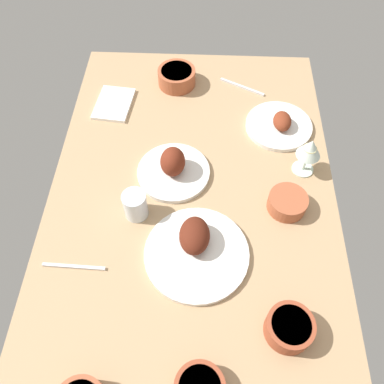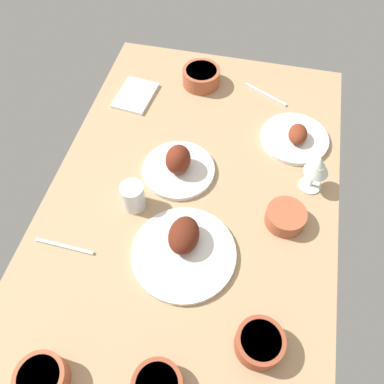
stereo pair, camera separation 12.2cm
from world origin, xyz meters
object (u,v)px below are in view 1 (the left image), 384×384
at_px(bowl_sauce, 289,327).
at_px(folded_napkin, 114,104).
at_px(water_tumbler, 135,205).
at_px(bowl_pasta, 287,202).
at_px(plate_center_main, 196,248).
at_px(wine_glass, 310,150).
at_px(fork_loose, 74,267).
at_px(spoon_loose, 242,87).
at_px(bowl_soup, 177,77).
at_px(plate_near_viewer, 173,168).
at_px(plate_far_side, 279,125).

distance_m(bowl_sauce, folded_napkin, 0.98).
bearing_deg(water_tumbler, bowl_pasta, 95.27).
relative_size(plate_center_main, wine_glass, 2.13).
height_order(plate_center_main, fork_loose, plate_center_main).
xyz_separation_m(folded_napkin, spoon_loose, (-0.12, 0.48, -0.00)).
distance_m(folded_napkin, fork_loose, 0.65).
distance_m(bowl_sauce, bowl_soup, 0.98).
xyz_separation_m(plate_near_viewer, bowl_pasta, (0.11, 0.35, -0.00)).
xyz_separation_m(plate_near_viewer, spoon_loose, (-0.42, 0.23, -0.03)).
distance_m(bowl_pasta, spoon_loose, 0.55).
height_order(plate_far_side, bowl_sauce, plate_far_side).
xyz_separation_m(fork_loose, spoon_loose, (-0.76, 0.49, 0.00)).
bearing_deg(plate_far_side, plate_center_main, -29.22).
xyz_separation_m(bowl_pasta, bowl_soup, (-0.55, -0.37, 0.01)).
xyz_separation_m(plate_far_side, water_tumbler, (0.37, -0.46, 0.03)).
bearing_deg(bowl_soup, wine_glass, 47.72).
bearing_deg(spoon_loose, fork_loose, -95.42).
relative_size(bowl_pasta, wine_glass, 0.84).
xyz_separation_m(bowl_sauce, spoon_loose, (-0.91, -0.09, -0.03)).
distance_m(plate_near_viewer, spoon_loose, 0.48).
xyz_separation_m(bowl_soup, water_tumbler, (0.59, -0.08, 0.01)).
xyz_separation_m(plate_near_viewer, water_tumbler, (0.16, -0.10, 0.02)).
bearing_deg(bowl_sauce, wine_glass, 169.38).
distance_m(plate_center_main, plate_far_side, 0.56).
bearing_deg(bowl_pasta, bowl_sauce, -4.66).
bearing_deg(bowl_pasta, plate_center_main, -59.29).
distance_m(bowl_sauce, fork_loose, 0.60).
bearing_deg(plate_far_side, water_tumbler, -50.86).
distance_m(folded_napkin, spoon_loose, 0.49).
relative_size(water_tumbler, folded_napkin, 0.54).
relative_size(bowl_pasta, spoon_loose, 0.65).
height_order(bowl_soup, folded_napkin, bowl_soup).
relative_size(plate_near_viewer, wine_glass, 1.68).
relative_size(bowl_pasta, water_tumbler, 1.27).
xyz_separation_m(wine_glass, water_tumbler, (0.19, -0.52, -0.05)).
height_order(bowl_sauce, water_tumbler, water_tumbler).
relative_size(bowl_sauce, spoon_loose, 0.66).
height_order(plate_near_viewer, wine_glass, wine_glass).
distance_m(plate_near_viewer, fork_loose, 0.42).
bearing_deg(plate_far_side, bowl_pasta, -0.82).
bearing_deg(folded_napkin, plate_center_main, 29.28).
relative_size(plate_center_main, plate_near_viewer, 1.27).
xyz_separation_m(folded_napkin, fork_loose, (0.64, -0.01, -0.00)).
xyz_separation_m(plate_far_side, bowl_sauce, (0.71, -0.04, 0.02)).
relative_size(plate_far_side, bowl_soup, 1.64).
height_order(plate_near_viewer, bowl_sauce, plate_near_viewer).
xyz_separation_m(plate_far_side, spoon_loose, (-0.20, -0.12, -0.01)).
xyz_separation_m(plate_near_viewer, bowl_sauce, (0.49, 0.32, 0.00)).
bearing_deg(folded_napkin, wine_glass, 67.76).
relative_size(plate_near_viewer, fork_loose, 1.32).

